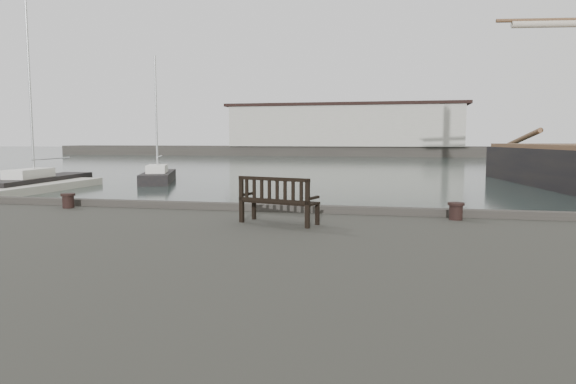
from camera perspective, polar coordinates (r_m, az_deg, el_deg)
name	(u,v)px	position (r m, az deg, el deg)	size (l,w,h in m)	color
ground	(286,270)	(13.54, -0.24, -8.64)	(400.00, 400.00, 0.00)	black
breakwater	(361,135)	(105.07, 8.14, 6.32)	(140.00, 9.50, 12.20)	#383530
bench	(278,209)	(11.18, -1.07, -1.93)	(1.83, 1.06, 1.00)	black
bollard_left	(68,201)	(14.96, -23.24, -0.90)	(0.37, 0.37, 0.39)	black
bollard_right	(456,211)	(12.35, 18.15, -2.04)	(0.38, 0.38, 0.40)	black
yacht_b	(39,185)	(39.69, -25.91, 0.74)	(3.30, 10.77, 13.93)	black
yacht_d	(158,179)	(42.25, -14.20, 1.41)	(4.86, 8.38, 10.43)	black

